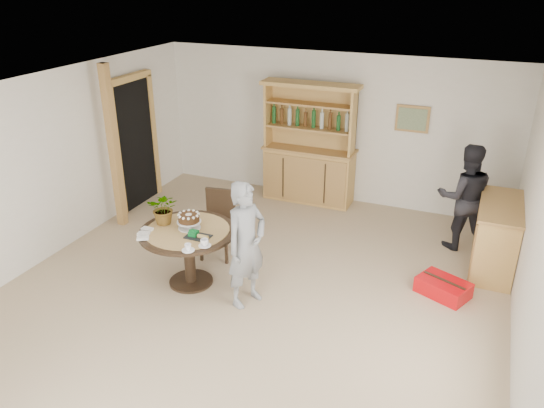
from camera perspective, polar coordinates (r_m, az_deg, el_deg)
The scene contains 17 objects.
ground at distance 6.57m, azimuth -2.98°, elevation -10.40°, with size 7.00×7.00×0.00m, color tan.
room_shell at distance 5.77m, azimuth -3.29°, elevation 4.01°, with size 6.04×7.04×2.52m.
doorway at distance 9.07m, azimuth -14.63°, elevation 6.59°, with size 0.13×1.10×2.18m.
pine_post at distance 8.29m, azimuth -16.67°, elevation 5.76°, with size 0.12×0.12×2.50m, color #AA7947.
hutch at distance 9.06m, azimuth 4.03°, elevation 4.52°, with size 1.62×0.54×2.04m.
sideboard at distance 7.60m, azimuth 22.99°, elevation -3.25°, with size 0.54×1.26×0.94m.
dining_table at distance 6.70m, azimuth -9.00°, elevation -3.94°, with size 1.20×1.20×0.76m.
dining_chair at distance 7.37m, azimuth -5.75°, elevation -1.61°, with size 0.48×0.48×0.95m.
birthday_cake at distance 6.61m, azimuth -8.93°, elevation -1.62°, with size 0.30×0.30×0.20m.
flower_vase at distance 6.75m, azimuth -11.53°, elevation -0.44°, with size 0.38×0.33×0.42m, color #3F7233.
gift_tray at distance 6.42m, azimuth -8.03°, elevation -3.35°, with size 0.30×0.20×0.08m.
coffee_cup_a at distance 6.21m, azimuth -7.27°, elevation -4.17°, with size 0.15×0.15×0.09m.
coffee_cup_b at distance 6.14m, azimuth -9.02°, elevation -4.68°, with size 0.15×0.15×0.08m.
napkins at distance 6.60m, azimuth -13.54°, elevation -3.11°, with size 0.24×0.33×0.03m.
teen_boy at distance 6.17m, azimuth -2.78°, elevation -4.40°, with size 0.57×0.37×1.55m, color gray.
adult_person at distance 7.90m, azimuth 19.99°, elevation 0.70°, with size 0.75×0.59×1.55m, color black.
red_suitcase at distance 6.96m, azimuth 17.94°, elevation -8.54°, with size 0.71×0.61×0.21m.
Camera 1 is at (2.39, -4.86, 3.72)m, focal length 35.00 mm.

